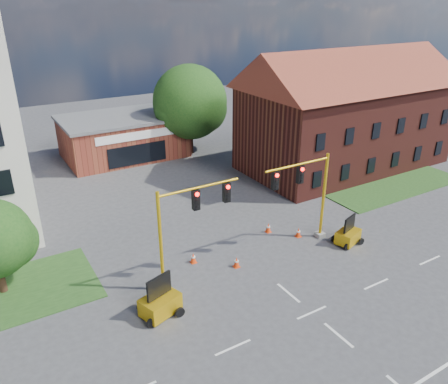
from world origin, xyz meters
The scene contains 15 objects.
ground centered at (0.00, 0.00, 0.00)m, with size 120.00×120.00×0.00m, color #414144.
grass_verge_ne centered at (18.00, 9.00, 0.04)m, with size 14.00×4.00×0.08m, color #244B1C.
lane_markings centered at (0.00, -3.00, 0.01)m, with size 60.00×36.00×0.01m, color white, non-canonical shape.
brick_shop centered at (0.00, 29.98, 2.16)m, with size 12.40×8.40×4.30m.
townhouse_row centered at (18.00, 16.00, 5.93)m, with size 21.00×11.00×11.50m.
tree_large centered at (6.90, 27.08, 5.35)m, with size 8.14×7.75×9.46m.
signal_mast_west centered at (-4.36, 6.00, 3.92)m, with size 5.30×0.60×6.20m.
signal_mast_east centered at (4.36, 6.00, 3.92)m, with size 5.30×0.60×6.20m.
trailer_west centered at (-7.01, 4.08, 0.72)m, with size 2.33×1.90×2.29m.
trailer_east centered at (6.99, 4.32, 0.62)m, with size 1.99×1.62×1.97m.
cone_a centered at (-1.14, 5.78, 0.34)m, with size 0.40×0.40×0.70m.
cone_b centered at (-3.23, 7.61, 0.34)m, with size 0.40×0.40×0.70m.
cone_c centered at (4.66, 6.75, 0.34)m, with size 0.40×0.40×0.70m.
cone_d centered at (3.24, 8.40, 0.34)m, with size 0.40×0.40×0.70m.
pickup_white centered at (11.31, 14.34, 0.71)m, with size 2.37×5.14×1.43m, color white.
Camera 1 is at (-13.71, -13.71, 15.46)m, focal length 35.00 mm.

